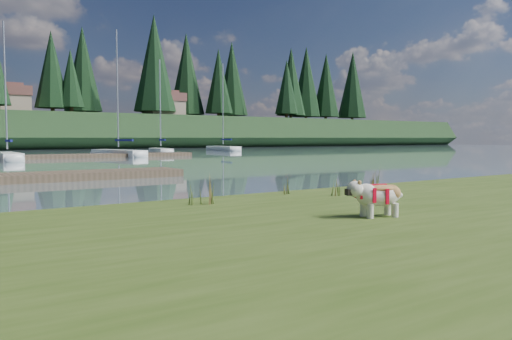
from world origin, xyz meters
TOP-DOWN VIEW (x-y plane):
  - ground at (0.00, 30.00)m, footprint 200.00×200.00m
  - bank at (0.00, -6.00)m, footprint 60.00×9.00m
  - bulldog at (0.90, -5.37)m, footprint 0.99×0.58m
  - dock_far at (2.00, 30.00)m, footprint 26.00×2.20m
  - sailboat_bg_2 at (0.10, 28.62)m, footprint 1.30×6.42m
  - sailboat_bg_3 at (9.14, 32.26)m, footprint 3.15×7.56m
  - sailboat_bg_4 at (14.91, 35.85)m, footprint 2.33×6.36m
  - sailboat_bg_5 at (26.37, 43.41)m, footprint 1.93×7.63m
  - weed_0 at (-0.51, -2.52)m, footprint 0.17×0.14m
  - weed_1 at (1.62, -2.02)m, footprint 0.17×0.14m
  - weed_2 at (3.86, -2.59)m, footprint 0.17×0.14m
  - weed_3 at (-0.84, -2.42)m, footprint 0.17×0.14m
  - weed_4 at (2.34, -2.89)m, footprint 0.17×0.14m
  - weed_5 at (3.81, -2.63)m, footprint 0.17×0.14m
  - mud_lip at (0.00, -1.60)m, footprint 60.00×0.50m
  - conifer_5 at (15.00, 70.00)m, footprint 3.96×3.96m
  - conifer_6 at (28.00, 68.00)m, footprint 7.04×7.04m
  - conifer_7 at (42.00, 71.00)m, footprint 5.28×5.28m
  - conifer_8 at (55.00, 67.00)m, footprint 4.62×4.62m
  - conifer_9 at (68.00, 70.00)m, footprint 5.94×5.94m
  - house_1 at (6.00, 71.00)m, footprint 6.30×5.30m
  - house_2 at (30.00, 69.00)m, footprint 6.30×5.30m

SIDE VIEW (x-z plane):
  - ground at x=0.00m, z-range 0.00..0.00m
  - mud_lip at x=0.00m, z-range 0.00..0.14m
  - dock_far at x=2.00m, z-range 0.00..0.30m
  - bank at x=0.00m, z-range 0.00..0.35m
  - sailboat_bg_5 at x=26.37m, z-range -5.10..5.75m
  - sailboat_bg_3 at x=9.14m, z-range -5.16..5.81m
  - sailboat_bg_4 at x=14.91m, z-range -4.37..5.03m
  - sailboat_bg_2 at x=0.10m, z-range -4.58..5.24m
  - weed_4 at x=2.34m, z-range 0.32..0.71m
  - weed_1 at x=1.62m, z-range 0.31..0.76m
  - weed_3 at x=-0.84m, z-range 0.31..0.77m
  - weed_2 at x=3.86m, z-range 0.31..0.84m
  - weed_0 at x=-0.51m, z-range 0.30..0.90m
  - weed_5 at x=3.81m, z-range 0.30..0.92m
  - bulldog at x=0.90m, z-range 0.42..1.00m
  - house_1 at x=6.00m, z-range 4.99..9.64m
  - house_2 at x=30.00m, z-range 4.99..9.64m
  - conifer_5 at x=15.00m, z-range 5.65..16.00m
  - conifer_8 at x=55.00m, z-range 5.62..17.40m
  - conifer_7 at x=42.00m, z-range 5.59..18.79m
  - conifer_9 at x=68.00m, z-range 5.55..20.18m
  - conifer_6 at x=28.00m, z-range 5.49..22.49m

